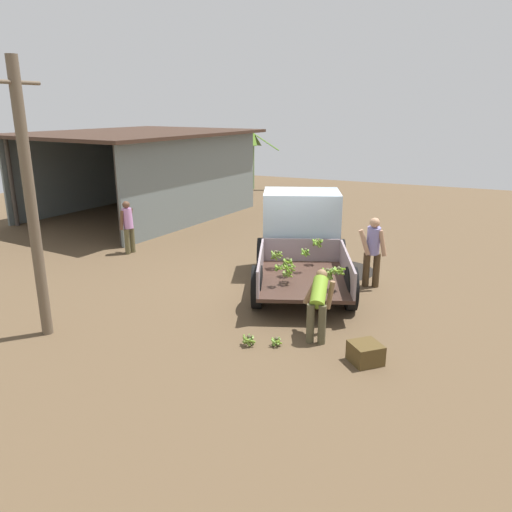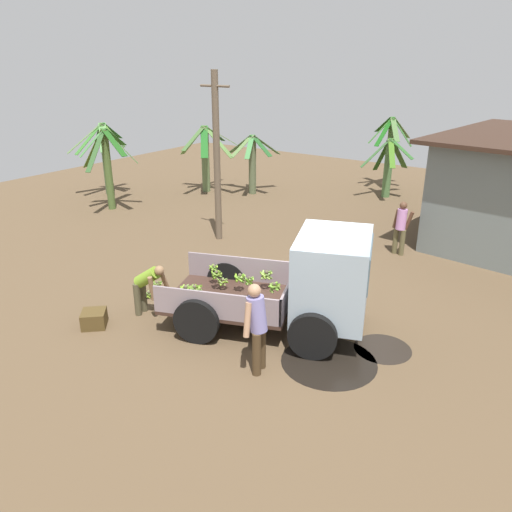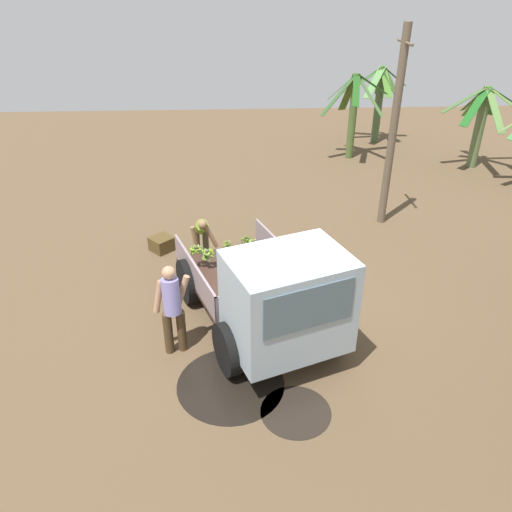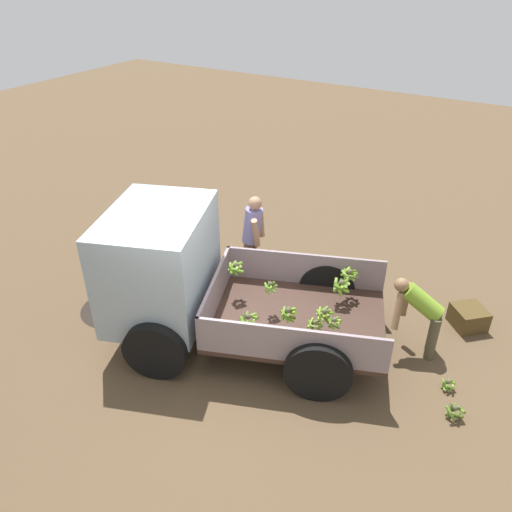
# 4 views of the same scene
# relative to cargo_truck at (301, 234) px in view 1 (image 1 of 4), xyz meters

# --- Properties ---
(ground) EXTENTS (36.00, 36.00, 0.00)m
(ground) POSITION_rel_cargo_truck_xyz_m (-0.53, 0.16, -1.14)
(ground) COLOR brown
(mud_patch_0) EXTENTS (1.14, 1.14, 0.01)m
(mud_patch_0) POSITION_rel_cargo_truck_xyz_m (1.55, 0.19, -1.14)
(mud_patch_0) COLOR black
(mud_patch_0) RESTS_ON ground
(mud_patch_1) EXTENTS (1.84, 1.84, 0.01)m
(mud_patch_1) POSITION_rel_cargo_truck_xyz_m (0.88, -0.85, -1.14)
(mud_patch_1) COLOR black
(mud_patch_1) RESTS_ON ground
(cargo_truck) EXTENTS (4.63, 3.32, 2.17)m
(cargo_truck) POSITION_rel_cargo_truck_xyz_m (0.00, 0.00, 0.00)
(cargo_truck) COLOR #3D2820
(cargo_truck) RESTS_ON ground
(warehouse_shed) EXTENTS (9.39, 7.69, 3.32)m
(warehouse_shed) POSITION_rel_cargo_truck_xyz_m (5.03, 8.32, 1.28)
(warehouse_shed) COLOR slate
(warehouse_shed) RESTS_ON ground
(utility_pole) EXTENTS (1.06, 0.20, 5.11)m
(utility_pole) POSITION_rel_cargo_truck_xyz_m (-5.26, 3.42, 1.46)
(utility_pole) COLOR brown
(utility_pole) RESTS_ON ground
(banana_palm_3) EXTENTS (2.00, 2.28, 2.96)m
(banana_palm_3) POSITION_rel_cargo_truck_xyz_m (12.57, 7.05, 0.43)
(banana_palm_3) COLOR #648151
(banana_palm_3) RESTS_ON ground
(person_foreground_visitor) EXTENTS (0.49, 0.70, 1.75)m
(person_foreground_visitor) POSITION_rel_cargo_truck_xyz_m (-0.10, -1.85, -0.17)
(person_foreground_visitor) COLOR #45321E
(person_foreground_visitor) RESTS_ON ground
(person_worker_loading) EXTENTS (0.79, 0.65, 1.27)m
(person_worker_loading) POSITION_rel_cargo_truck_xyz_m (-3.32, -1.48, -0.38)
(person_worker_loading) COLOR brown
(person_worker_loading) RESTS_ON ground
(person_bystander_near_shed) EXTENTS (0.61, 0.35, 1.59)m
(person_bystander_near_shed) POSITION_rel_cargo_truck_xyz_m (-0.07, 5.42, -0.26)
(person_bystander_near_shed) COLOR brown
(person_bystander_near_shed) RESTS_ON ground
(banana_bunch_on_ground_0) EXTENTS (0.22, 0.22, 0.18)m
(banana_bunch_on_ground_0) POSITION_rel_cargo_truck_xyz_m (-3.96, -0.89, -1.04)
(banana_bunch_on_ground_0) COLOR brown
(banana_bunch_on_ground_0) RESTS_ON ground
(banana_bunch_on_ground_1) EXTENTS (0.27, 0.29, 0.21)m
(banana_bunch_on_ground_1) POSITION_rel_cargo_truck_xyz_m (-4.15, -0.41, -1.02)
(banana_bunch_on_ground_1) COLOR brown
(banana_bunch_on_ground_1) RESTS_ON ground
(wooden_crate_0) EXTENTS (0.71, 0.71, 0.36)m
(wooden_crate_0) POSITION_rel_cargo_truck_xyz_m (-3.91, -2.53, -0.96)
(wooden_crate_0) COLOR #4E3B1C
(wooden_crate_0) RESTS_ON ground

